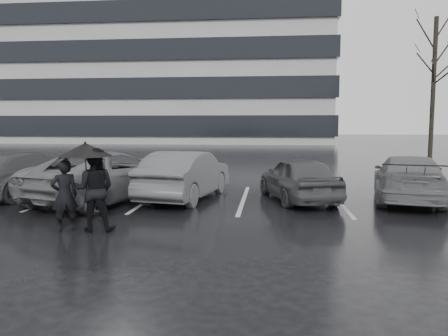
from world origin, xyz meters
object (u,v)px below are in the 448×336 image
pedestrian_left (65,195)px  car_west_b (107,176)px  car_east (408,178)px  tree_north (433,90)px  car_west_a (186,175)px  car_west_c (27,173)px  car_main (298,178)px  pedestrian_right (95,189)px

pedestrian_left → car_west_b: bearing=-118.9°
car_east → pedestrian_left: size_ratio=3.05×
car_east → tree_north: (5.58, 14.26, 3.58)m
car_west_b → car_west_a: bearing=-150.2°
car_east → car_west_b: bearing=17.6°
car_west_a → car_west_c: car_west_a is taller
car_west_a → car_main: bearing=-169.4°
car_west_c → tree_north: size_ratio=0.57×
car_west_b → pedestrian_left: pedestrian_left is taller
tree_north → pedestrian_left: bearing=-126.7°
car_west_a → pedestrian_left: size_ratio=2.89×
car_west_a → pedestrian_right: size_ratio=2.49×
car_west_a → pedestrian_left: pedestrian_left is taller
car_west_a → pedestrian_right: bearing=83.8°
car_main → car_east: size_ratio=0.83×
pedestrian_left → pedestrian_right: bearing=153.2°
car_main → car_west_c: size_ratio=0.81×
car_west_a → car_west_b: (-2.30, -0.48, 0.01)m
car_west_c → pedestrian_right: bearing=149.5°
car_west_b → car_west_c: (-2.84, 0.59, -0.04)m
car_west_a → car_west_c: (-5.13, 0.12, -0.03)m
car_west_b → tree_north: tree_north is taller
car_west_a → car_west_b: car_west_b is taller
car_west_c → car_east: bearing=-163.0°
car_west_b → pedestrian_left: size_ratio=3.48×
car_west_b → tree_north: 21.14m
car_east → tree_north: 15.72m
car_west_a → car_east: car_west_a is taller
car_east → pedestrian_right: 8.90m
car_west_a → tree_north: 19.28m
car_west_b → car_east: 8.90m
car_west_a → car_west_c: bearing=8.6°
pedestrian_right → car_east: bearing=-158.8°
car_east → car_west_c: bearing=13.5°
car_west_b → pedestrian_right: 3.76m
car_west_b → pedestrian_left: 3.73m
car_east → tree_north: bearing=-98.7°
car_west_c → pedestrian_right: (3.95, -4.19, 0.19)m
car_main → pedestrian_left: bearing=23.7°
car_west_a → tree_north: bearing=-119.9°
pedestrian_left → pedestrian_right: (0.62, 0.11, 0.12)m
car_main → pedestrian_right: (-4.54, -4.11, 0.22)m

